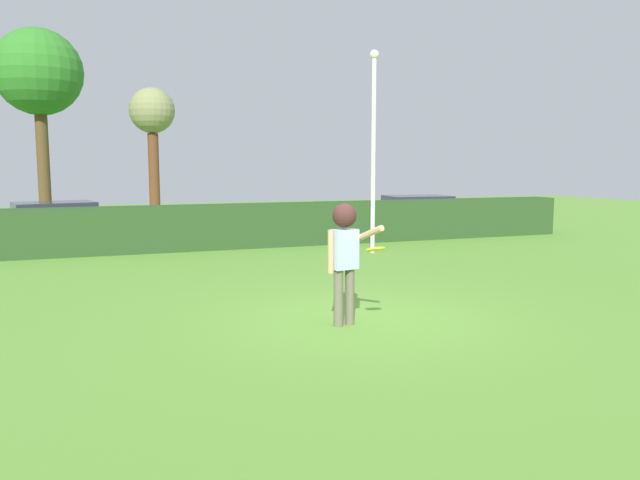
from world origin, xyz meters
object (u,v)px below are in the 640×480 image
object	(u,v)px
willow_tree	(152,117)
oak_tree	(39,75)
lamppost	(373,141)
parked_car_blue	(55,221)
person	(345,247)
parked_car_silver	(417,211)
frisbee	(376,249)

from	to	relation	value
willow_tree	oak_tree	bearing A→B (deg)	-166.54
lamppost	oak_tree	world-z (taller)	oak_tree
lamppost	parked_car_blue	distance (m)	9.71
person	parked_car_silver	bearing A→B (deg)	56.00
person	lamppost	world-z (taller)	lamppost
parked_car_silver	lamppost	bearing A→B (deg)	-130.98
frisbee	parked_car_silver	xyz separation A→B (m)	(7.36, 11.83, -0.51)
frisbee	willow_tree	bearing A→B (deg)	94.04
parked_car_blue	oak_tree	bearing A→B (deg)	96.68
parked_car_blue	parked_car_silver	size ratio (longest dim) A/B	1.02
lamppost	parked_car_silver	world-z (taller)	lamppost
parked_car_blue	parked_car_silver	distance (m)	11.96
willow_tree	person	bearing A→B (deg)	-86.49
frisbee	willow_tree	distance (m)	17.42
parked_car_silver	frisbee	bearing A→B (deg)	-121.91
oak_tree	parked_car_blue	bearing A→B (deg)	-83.32
parked_car_silver	oak_tree	world-z (taller)	oak_tree
oak_tree	willow_tree	world-z (taller)	oak_tree
person	frisbee	distance (m)	0.65
frisbee	willow_tree	xyz separation A→B (m)	(-1.21, 17.12, 2.93)
parked_car_blue	willow_tree	distance (m)	6.84
parked_car_blue	lamppost	bearing A→B (deg)	-31.57
frisbee	parked_car_blue	size ratio (longest dim) A/B	0.06
parked_car_blue	oak_tree	distance (m)	6.17
willow_tree	lamppost	bearing A→B (deg)	-64.53
parked_car_blue	willow_tree	world-z (taller)	willow_tree
lamppost	oak_tree	xyz separation A→B (m)	(-8.51, 8.88, 2.46)
frisbee	oak_tree	xyz separation A→B (m)	(-5.05, 16.21, 4.22)
parked_car_blue	parked_car_silver	world-z (taller)	same
frisbee	oak_tree	distance (m)	17.49
parked_car_blue	oak_tree	xyz separation A→B (m)	(-0.46, 3.93, 4.73)
lamppost	willow_tree	distance (m)	10.91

